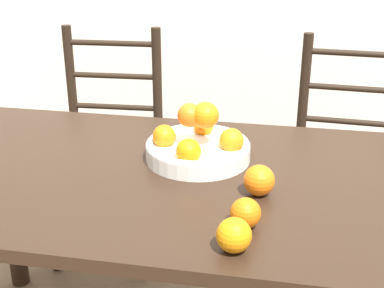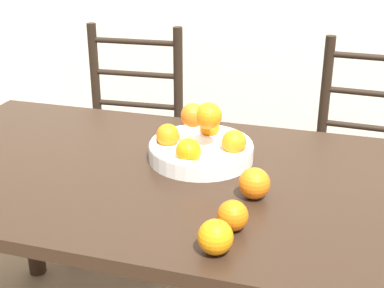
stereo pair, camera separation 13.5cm
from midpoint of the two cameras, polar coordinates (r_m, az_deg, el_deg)
dining_table at (r=1.51m, az=0.47°, el=-6.41°), size 1.60×0.85×0.72m
fruit_bowl at (r=1.53m, az=3.49°, el=-0.17°), size 0.30×0.30×0.17m
orange_loose_0 at (r=1.34m, az=9.56°, el=-4.23°), size 0.08×0.08×0.08m
orange_loose_1 at (r=1.12m, az=6.03°, el=-9.94°), size 0.08×0.08×0.08m
orange_loose_2 at (r=1.20m, az=7.61°, el=-7.66°), size 0.07×0.07×0.07m
chair_left at (r=2.30m, az=-5.20°, el=-0.27°), size 0.44×0.42×0.96m
chair_right at (r=2.16m, az=19.71°, el=-3.18°), size 0.44×0.42×0.96m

